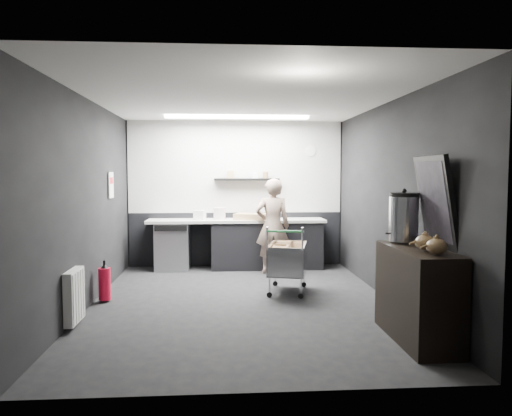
{
  "coord_description": "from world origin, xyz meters",
  "views": [
    {
      "loc": [
        -0.29,
        -6.57,
        1.73
      ],
      "look_at": [
        0.21,
        0.4,
        1.25
      ],
      "focal_mm": 35.0,
      "sensor_mm": 36.0,
      "label": 1
    }
  ],
  "objects": [
    {
      "name": "floor",
      "position": [
        0.0,
        0.0,
        0.0
      ],
      "size": [
        5.5,
        5.5,
        0.0
      ],
      "primitive_type": "plane",
      "color": "black",
      "rests_on": "ground"
    },
    {
      "name": "ceiling",
      "position": [
        0.0,
        0.0,
        2.7
      ],
      "size": [
        5.5,
        5.5,
        0.0
      ],
      "primitive_type": "plane",
      "rotation": [
        3.14,
        0.0,
        0.0
      ],
      "color": "silver",
      "rests_on": "wall_back"
    },
    {
      "name": "wall_back",
      "position": [
        0.0,
        2.75,
        1.35
      ],
      "size": [
        5.5,
        0.0,
        5.5
      ],
      "primitive_type": "plane",
      "rotation": [
        1.57,
        0.0,
        0.0
      ],
      "color": "black",
      "rests_on": "floor"
    },
    {
      "name": "wall_front",
      "position": [
        0.0,
        -2.75,
        1.35
      ],
      "size": [
        5.5,
        0.0,
        5.5
      ],
      "primitive_type": "plane",
      "rotation": [
        -1.57,
        0.0,
        0.0
      ],
      "color": "black",
      "rests_on": "floor"
    },
    {
      "name": "wall_left",
      "position": [
        -2.0,
        0.0,
        1.35
      ],
      "size": [
        0.0,
        5.5,
        5.5
      ],
      "primitive_type": "plane",
      "rotation": [
        1.57,
        0.0,
        1.57
      ],
      "color": "black",
      "rests_on": "floor"
    },
    {
      "name": "wall_right",
      "position": [
        2.0,
        0.0,
        1.35
      ],
      "size": [
        0.0,
        5.5,
        5.5
      ],
      "primitive_type": "plane",
      "rotation": [
        1.57,
        0.0,
        -1.57
      ],
      "color": "black",
      "rests_on": "floor"
    },
    {
      "name": "kitchen_wall_panel",
      "position": [
        0.0,
        2.73,
        1.85
      ],
      "size": [
        3.95,
        0.02,
        1.7
      ],
      "primitive_type": "cube",
      "color": "beige",
      "rests_on": "wall_back"
    },
    {
      "name": "dado_panel",
      "position": [
        0.0,
        2.73,
        0.5
      ],
      "size": [
        3.95,
        0.02,
        1.0
      ],
      "primitive_type": "cube",
      "color": "black",
      "rests_on": "wall_back"
    },
    {
      "name": "floating_shelf",
      "position": [
        0.2,
        2.62,
        1.62
      ],
      "size": [
        1.2,
        0.22,
        0.04
      ],
      "primitive_type": "cube",
      "color": "black",
      "rests_on": "wall_back"
    },
    {
      "name": "wall_clock",
      "position": [
        1.4,
        2.72,
        2.15
      ],
      "size": [
        0.2,
        0.03,
        0.2
      ],
      "primitive_type": "cylinder",
      "rotation": [
        1.57,
        0.0,
        0.0
      ],
      "color": "white",
      "rests_on": "wall_back"
    },
    {
      "name": "poster",
      "position": [
        -1.98,
        1.3,
        1.55
      ],
      "size": [
        0.02,
        0.3,
        0.4
      ],
      "primitive_type": "cube",
      "color": "white",
      "rests_on": "wall_left"
    },
    {
      "name": "poster_red_band",
      "position": [
        -1.98,
        1.3,
        1.62
      ],
      "size": [
        0.02,
        0.22,
        0.1
      ],
      "primitive_type": "cube",
      "color": "red",
      "rests_on": "poster"
    },
    {
      "name": "radiator",
      "position": [
        -1.94,
        -0.9,
        0.35
      ],
      "size": [
        0.1,
        0.5,
        0.6
      ],
      "primitive_type": "cube",
      "color": "white",
      "rests_on": "wall_left"
    },
    {
      "name": "ceiling_strip",
      "position": [
        0.0,
        1.85,
        2.67
      ],
      "size": [
        2.4,
        0.2,
        0.04
      ],
      "primitive_type": "cube",
      "color": "white",
      "rests_on": "ceiling"
    },
    {
      "name": "prep_counter",
      "position": [
        0.14,
        2.42,
        0.46
      ],
      "size": [
        3.2,
        0.61,
        0.9
      ],
      "color": "black",
      "rests_on": "floor"
    },
    {
      "name": "person",
      "position": [
        0.61,
        1.97,
        0.82
      ],
      "size": [
        0.61,
        0.41,
        1.64
      ],
      "primitive_type": "imported",
      "rotation": [
        0.0,
        0.0,
        3.12
      ],
      "color": "#BCA995",
      "rests_on": "floor"
    },
    {
      "name": "shopping_cart",
      "position": [
        0.68,
        0.56,
        0.46
      ],
      "size": [
        0.7,
        0.98,
        0.96
      ],
      "color": "silver",
      "rests_on": "floor"
    },
    {
      "name": "sideboard",
      "position": [
        1.75,
        -1.59,
        0.61
      ],
      "size": [
        0.55,
        1.28,
        1.92
      ],
      "color": "black",
      "rests_on": "floor"
    },
    {
      "name": "fire_extinguisher",
      "position": [
        -1.85,
        0.19,
        0.26
      ],
      "size": [
        0.16,
        0.16,
        0.54
      ],
      "color": "red",
      "rests_on": "floor"
    },
    {
      "name": "cardboard_box",
      "position": [
        0.27,
        2.37,
        0.95
      ],
      "size": [
        0.66,
        0.58,
        0.11
      ],
      "primitive_type": "cube",
      "rotation": [
        0.0,
        0.0,
        -0.34
      ],
      "color": "#9D7E54",
      "rests_on": "prep_counter"
    },
    {
      "name": "pink_tub",
      "position": [
        -0.3,
        2.42,
        1.01
      ],
      "size": [
        0.21,
        0.21,
        0.21
      ],
      "primitive_type": "cylinder",
      "color": "beige",
      "rests_on": "prep_counter"
    },
    {
      "name": "white_container",
      "position": [
        -0.66,
        2.37,
        0.98
      ],
      "size": [
        0.23,
        0.2,
        0.17
      ],
      "primitive_type": "cube",
      "rotation": [
        0.0,
        0.0,
        -0.3
      ],
      "color": "white",
      "rests_on": "prep_counter"
    }
  ]
}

